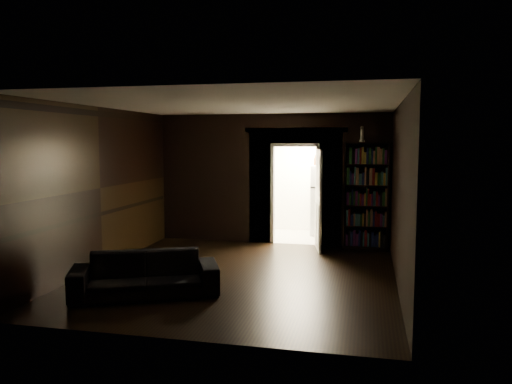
# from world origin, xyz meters

# --- Properties ---
(ground) EXTENTS (5.50, 5.50, 0.00)m
(ground) POSITION_xyz_m (0.00, 0.00, 0.00)
(ground) COLOR black
(ground) RESTS_ON ground
(room_walls) EXTENTS (5.02, 5.61, 2.84)m
(room_walls) POSITION_xyz_m (-0.01, 1.07, 1.68)
(room_walls) COLOR black
(room_walls) RESTS_ON ground
(kitchen_alcove) EXTENTS (2.20, 1.80, 2.60)m
(kitchen_alcove) POSITION_xyz_m (0.50, 3.87, 1.21)
(kitchen_alcove) COLOR beige
(kitchen_alcove) RESTS_ON ground
(sofa) EXTENTS (2.25, 1.66, 0.79)m
(sofa) POSITION_xyz_m (-1.07, -1.30, 0.40)
(sofa) COLOR black
(sofa) RESTS_ON ground
(bookshelf) EXTENTS (0.95, 0.56, 2.20)m
(bookshelf) POSITION_xyz_m (2.00, 2.55, 1.10)
(bookshelf) COLOR black
(bookshelf) RESTS_ON ground
(refrigerator) EXTENTS (0.94, 0.91, 1.65)m
(refrigerator) POSITION_xyz_m (1.10, 4.03, 0.82)
(refrigerator) COLOR white
(refrigerator) RESTS_ON ground
(door) EXTENTS (0.22, 0.84, 2.05)m
(door) POSITION_xyz_m (1.05, 2.31, 1.02)
(door) COLOR white
(door) RESTS_ON ground
(figurine) EXTENTS (0.11, 0.11, 0.31)m
(figurine) POSITION_xyz_m (1.89, 2.54, 2.36)
(figurine) COLOR silver
(figurine) RESTS_ON bookshelf
(bottles) EXTENTS (0.60, 0.27, 0.25)m
(bottles) POSITION_xyz_m (1.06, 3.98, 1.77)
(bottles) COLOR black
(bottles) RESTS_ON refrigerator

